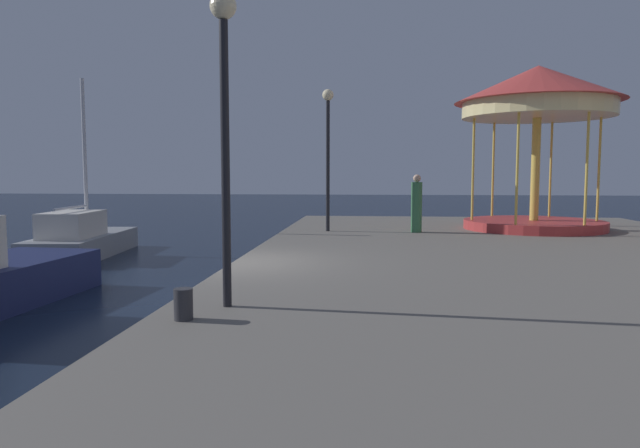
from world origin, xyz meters
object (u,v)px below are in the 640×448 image
object	(u,v)px
sailboat_grey	(81,239)
lamp_post_near_edge	(224,94)
bollard_center	(183,304)
carousel	(537,108)
lamp_post_mid_promenade	(328,135)
person_far_corner	(417,205)

from	to	relation	value
sailboat_grey	lamp_post_near_edge	size ratio (longest dim) A/B	1.34
lamp_post_near_edge	bollard_center	world-z (taller)	lamp_post_near_edge
carousel	bollard_center	bearing A→B (deg)	-121.52
lamp_post_mid_promenade	bollard_center	size ratio (longest dim) A/B	11.21
person_far_corner	lamp_post_near_edge	bearing A→B (deg)	-107.92
sailboat_grey	carousel	bearing A→B (deg)	8.38
lamp_post_mid_promenade	person_far_corner	size ratio (longest dim) A/B	2.47
lamp_post_near_edge	bollard_center	size ratio (longest dim) A/B	10.61
person_far_corner	lamp_post_mid_promenade	bearing A→B (deg)	177.69
sailboat_grey	carousel	distance (m)	15.30
lamp_post_near_edge	person_far_corner	bearing A→B (deg)	72.08
carousel	lamp_post_near_edge	distance (m)	13.89
carousel	lamp_post_mid_promenade	size ratio (longest dim) A/B	1.19
lamp_post_near_edge	lamp_post_mid_promenade	bearing A→B (deg)	86.87
bollard_center	lamp_post_mid_promenade	bearing A→B (deg)	85.24
sailboat_grey	lamp_post_mid_promenade	size ratio (longest dim) A/B	1.27
sailboat_grey	carousel	world-z (taller)	carousel
bollard_center	person_far_corner	bearing A→B (deg)	71.54
sailboat_grey	person_far_corner	xyz separation A→B (m)	(10.61, 0.82, 1.09)
lamp_post_near_edge	person_far_corner	xyz separation A→B (m)	(3.38, 10.44, -2.06)
sailboat_grey	person_far_corner	world-z (taller)	sailboat_grey
carousel	person_far_corner	xyz separation A→B (m)	(-3.94, -1.32, -3.13)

